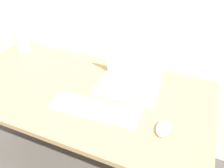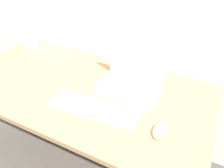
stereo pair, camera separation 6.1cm
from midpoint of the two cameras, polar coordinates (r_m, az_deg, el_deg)
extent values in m
cube|color=tan|center=(1.29, -7.02, -1.37)|extent=(1.49, 0.74, 0.03)
cylinder|color=tan|center=(2.06, -17.86, 0.94)|extent=(0.05, 0.05, 0.67)
cylinder|color=tan|center=(1.61, 22.32, -11.77)|extent=(0.05, 0.05, 0.67)
cube|color=white|center=(1.25, 5.72, -1.10)|extent=(0.34, 0.24, 0.02)
cube|color=silver|center=(1.23, 5.54, -0.98)|extent=(0.28, 0.13, 0.00)
cube|color=white|center=(1.25, 7.49, 5.57)|extent=(0.34, 0.08, 0.24)
cube|color=black|center=(1.25, 7.67, 5.90)|extent=(0.30, 0.06, 0.20)
cube|color=silver|center=(1.12, -3.27, -6.35)|extent=(0.47, 0.17, 0.02)
cube|color=#B2B2B2|center=(1.11, -3.29, -5.96)|extent=(0.43, 0.14, 0.00)
ellipsoid|color=white|center=(1.03, 14.19, -11.81)|extent=(0.06, 0.11, 0.03)
cylinder|color=white|center=(1.77, -19.98, 11.83)|extent=(0.10, 0.10, 0.19)
cone|color=white|center=(1.72, -20.93, 15.97)|extent=(0.09, 0.09, 0.08)
camera|label=1|loc=(0.03, -88.44, 1.14)|focal=35.00mm
camera|label=2|loc=(0.03, 91.56, -1.14)|focal=35.00mm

